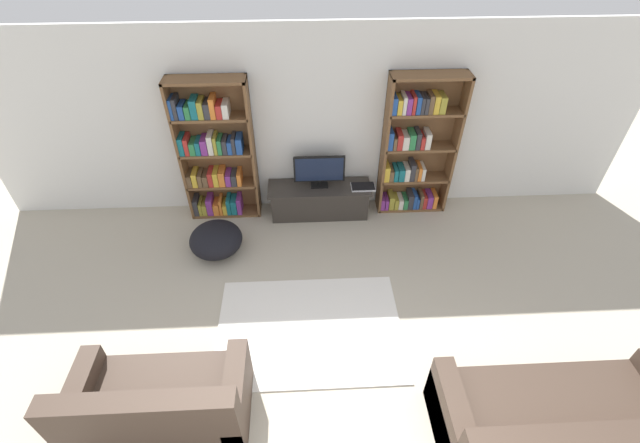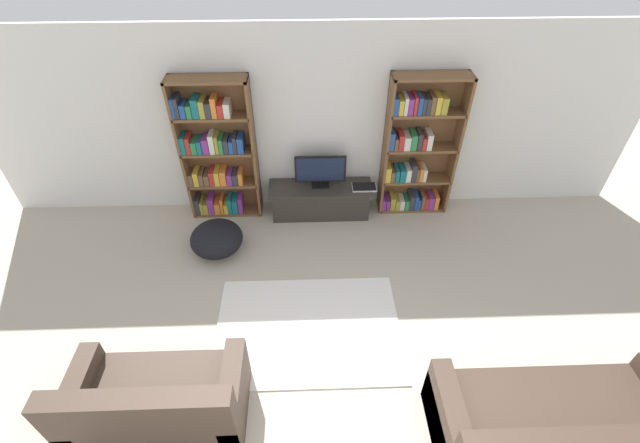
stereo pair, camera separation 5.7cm
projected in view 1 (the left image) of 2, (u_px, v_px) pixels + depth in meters
The scene contains 10 objects.
wall_back at pixel (314, 124), 5.70m from camera, with size 8.80×0.06×2.60m.
bookshelf_left at pixel (215, 154), 5.73m from camera, with size 0.99×0.30×2.03m.
bookshelf_right at pixel (415, 150), 5.84m from camera, with size 0.99×0.30×2.03m.
tv_stand at pixel (319, 200), 6.17m from camera, with size 1.45×0.46×0.47m.
television at pixel (319, 171), 5.88m from camera, with size 0.71×0.16×0.48m.
laptop at pixel (363, 187), 6.00m from camera, with size 0.34×0.21×0.03m.
area_rug at pixel (310, 329), 4.76m from camera, with size 2.04×1.44×0.02m.
couch_left_sectional at pixel (161, 405), 3.80m from camera, with size 1.53×0.81×0.90m.
couch_right_sofa at pixel (560, 425), 3.67m from camera, with size 2.06×0.90×0.86m.
beanbag_ottoman at pixel (216, 240), 5.59m from camera, with size 0.68×0.68×0.39m, color black.
Camera 1 is at (-0.17, -0.95, 4.01)m, focal length 24.00 mm.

